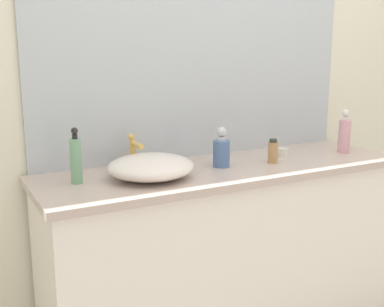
# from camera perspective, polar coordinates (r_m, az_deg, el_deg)

# --- Properties ---
(bathroom_wall_rear) EXTENTS (6.00, 0.06, 2.60)m
(bathroom_wall_rear) POSITION_cam_1_polar(r_m,az_deg,el_deg) (2.38, 2.02, 9.92)
(bathroom_wall_rear) COLOR silver
(bathroom_wall_rear) RESTS_ON ground
(vanity_counter) EXTENTS (1.66, 0.51, 0.89)m
(vanity_counter) POSITION_cam_1_polar(r_m,az_deg,el_deg) (2.30, 3.97, -12.27)
(vanity_counter) COLOR white
(vanity_counter) RESTS_ON ground
(wall_mirror_panel) EXTENTS (1.60, 0.01, 1.23)m
(wall_mirror_panel) POSITION_cam_1_polar(r_m,az_deg,el_deg) (2.31, 0.91, 14.88)
(wall_mirror_panel) COLOR #B2BCC6
(wall_mirror_panel) RESTS_ON vanity_counter
(sink_basin) EXTENTS (0.35, 0.33, 0.09)m
(sink_basin) POSITION_cam_1_polar(r_m,az_deg,el_deg) (1.95, -4.79, -1.54)
(sink_basin) COLOR silver
(sink_basin) RESTS_ON vanity_counter
(faucet) EXTENTS (0.03, 0.13, 0.15)m
(faucet) POSITION_cam_1_polar(r_m,az_deg,el_deg) (2.10, -6.76, 0.56)
(faucet) COLOR #DEAF52
(faucet) RESTS_ON vanity_counter
(soap_dispenser) EXTENTS (0.04, 0.04, 0.22)m
(soap_dispenser) POSITION_cam_1_polar(r_m,az_deg,el_deg) (1.91, -13.36, -0.64)
(soap_dispenser) COLOR #71A680
(soap_dispenser) RESTS_ON vanity_counter
(lotion_bottle) EXTENTS (0.06, 0.06, 0.21)m
(lotion_bottle) POSITION_cam_1_polar(r_m,az_deg,el_deg) (2.51, 17.32, 2.15)
(lotion_bottle) COLOR #D397A6
(lotion_bottle) RESTS_ON vanity_counter
(perfume_bottle) EXTENTS (0.07, 0.07, 0.18)m
(perfume_bottle) POSITION_cam_1_polar(r_m,az_deg,el_deg) (2.12, 3.44, 0.33)
(perfume_bottle) COLOR #4B699E
(perfume_bottle) RESTS_ON vanity_counter
(spray_can) EXTENTS (0.05, 0.05, 0.11)m
(spray_can) POSITION_cam_1_polar(r_m,az_deg,el_deg) (2.22, 9.40, 0.23)
(spray_can) COLOR #AD8353
(spray_can) RESTS_ON vanity_counter
(candle_jar) EXTENTS (0.05, 0.05, 0.04)m
(candle_jar) POSITION_cam_1_polar(r_m,az_deg,el_deg) (2.37, 10.47, 0.15)
(candle_jar) COLOR silver
(candle_jar) RESTS_ON vanity_counter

